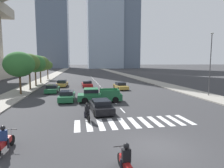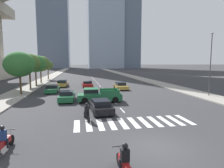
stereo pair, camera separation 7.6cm
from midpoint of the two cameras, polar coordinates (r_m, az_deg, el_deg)
ground_plane at (r=11.61m, az=13.47°, el=-18.16°), size 800.00×800.00×0.00m
sidewalk_east at (r=43.75m, az=14.20°, el=0.12°), size 4.00×260.00×0.15m
sidewalk_west at (r=40.99m, az=-23.04°, el=-0.62°), size 4.00×260.00×0.15m
crosswalk_near at (r=15.57m, az=6.70°, el=-11.50°), size 9.45×2.80×0.01m
lane_divider_center at (r=42.66m, az=-4.16°, el=0.05°), size 0.14×50.00×0.01m
motorcycle_lead at (r=8.70m, az=4.02°, el=-22.61°), size 0.70×2.17×1.49m
motorcycle_trailing at (r=16.08m, az=-7.56°, el=-8.78°), size 0.70×2.21×1.49m
motorcycle_third at (r=12.10m, az=-29.78°, el=-14.83°), size 0.70×2.21×1.49m
pickup_truck at (r=23.21m, az=-4.30°, el=-3.41°), size 5.42×2.34×1.67m
sedan_black_0 at (r=18.56m, az=-3.38°, el=-6.67°), size 2.14×4.64×1.24m
sedan_gold_1 at (r=34.19m, az=2.73°, el=-0.61°), size 2.01×4.54×1.22m
sedan_green_2 at (r=31.76m, az=-17.48°, el=-1.43°), size 2.00×4.32×1.24m
sedan_gold_3 at (r=38.94m, az=-14.73°, el=0.10°), size 2.16×4.33×1.29m
sedan_green_4 at (r=24.44m, az=-13.38°, el=-3.57°), size 1.97×4.54×1.29m
sedan_red_5 at (r=37.37m, az=-7.46°, el=-0.03°), size 2.03×4.48×1.24m
street_lamp_east at (r=29.82m, az=27.78°, el=6.41°), size 0.50×0.24×8.75m
street_tree_nearest at (r=30.74m, az=-26.17°, el=5.36°), size 4.34×4.34×6.24m
street_tree_second at (r=36.22m, az=-23.70°, el=5.93°), size 3.69×3.69×6.21m
street_tree_third at (r=40.76m, az=-22.15°, el=5.72°), size 4.07×4.07×6.16m
street_tree_fourth at (r=45.76m, az=-20.82°, el=5.75°), size 4.16×4.16×6.15m
street_tree_fifth at (r=56.08m, az=-18.81°, el=5.38°), size 2.87×2.87×5.12m
office_tower_center_skyline at (r=162.09m, az=-2.15°, el=17.69°), size 27.67×22.77×83.59m
office_tower_right_skyline at (r=168.77m, az=4.09°, el=19.46°), size 20.96×22.21×86.22m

